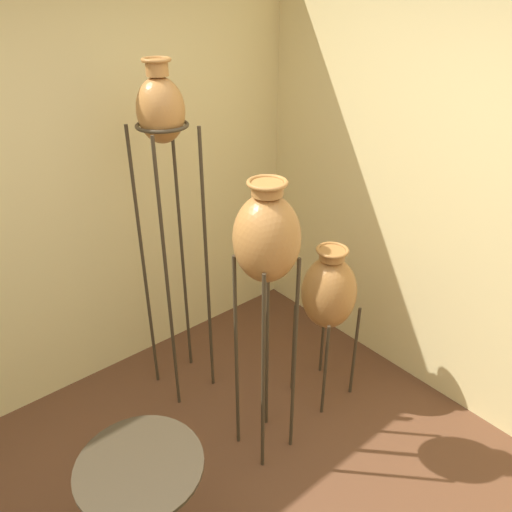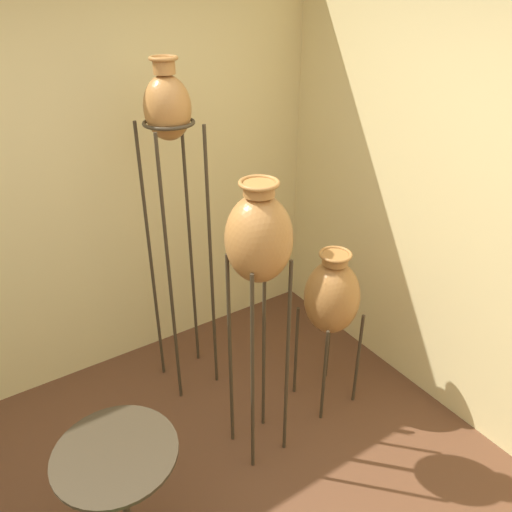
% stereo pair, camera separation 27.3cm
% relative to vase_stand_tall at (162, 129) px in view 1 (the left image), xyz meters
% --- Properties ---
extents(wall_back, '(7.61, 0.06, 2.70)m').
position_rel_vase_stand_tall_xyz_m(wall_back, '(-0.55, 0.51, -0.40)').
color(wall_back, beige).
rests_on(wall_back, ground_plane).
extents(wall_right, '(0.06, 7.61, 2.70)m').
position_rel_vase_stand_tall_xyz_m(wall_right, '(1.28, -1.32, -0.40)').
color(wall_right, beige).
rests_on(wall_right, ground_plane).
extents(vase_stand_tall, '(0.29, 0.29, 2.09)m').
position_rel_vase_stand_tall_xyz_m(vase_stand_tall, '(0.00, 0.00, 0.00)').
color(vase_stand_tall, '#382D1E').
rests_on(vase_stand_tall, ground_plane).
extents(vase_stand_medium, '(0.32, 0.32, 1.65)m').
position_rel_vase_stand_tall_xyz_m(vase_stand_medium, '(0.08, -0.74, -0.40)').
color(vase_stand_medium, '#382D1E').
rests_on(vase_stand_medium, ground_plane).
extents(vase_stand_short, '(0.33, 0.33, 1.08)m').
position_rel_vase_stand_tall_xyz_m(vase_stand_short, '(0.65, -0.66, -0.97)').
color(vase_stand_short, '#382D1E').
rests_on(vase_stand_short, ground_plane).
extents(side_table, '(0.53, 0.53, 0.69)m').
position_rel_vase_stand_tall_xyz_m(side_table, '(-0.78, -0.94, -1.24)').
color(side_table, '#382D1E').
rests_on(side_table, ground_plane).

